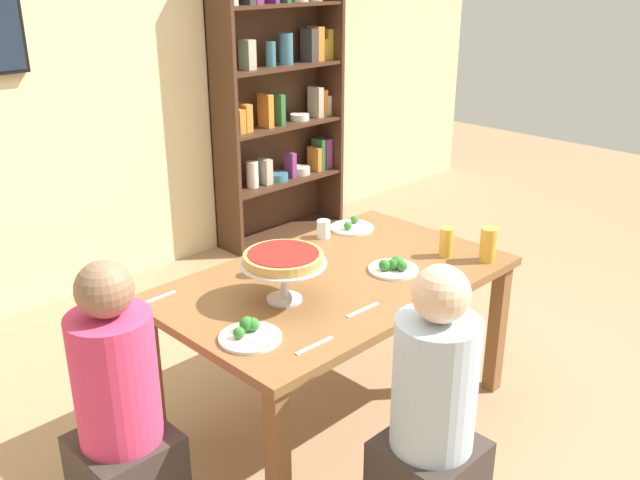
{
  "coord_description": "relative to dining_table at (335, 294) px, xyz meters",
  "views": [
    {
      "loc": [
        -2.09,
        -1.99,
        2.08
      ],
      "look_at": [
        0.0,
        0.1,
        0.89
      ],
      "focal_mm": 39.41,
      "sensor_mm": 36.0,
      "label": 1
    }
  ],
  "objects": [
    {
      "name": "ground_plane",
      "position": [
        0.0,
        0.0,
        -0.65
      ],
      "size": [
        12.0,
        12.0,
        0.0
      ],
      "primitive_type": "plane",
      "color": "#9E7A56"
    },
    {
      "name": "rear_partition",
      "position": [
        0.0,
        2.2,
        0.75
      ],
      "size": [
        8.0,
        0.12,
        2.8
      ],
      "primitive_type": "cube",
      "color": "beige",
      "rests_on": "ground_plane"
    },
    {
      "name": "dining_table",
      "position": [
        0.0,
        0.0,
        0.0
      ],
      "size": [
        1.6,
        0.96,
        0.74
      ],
      "color": "brown",
      "rests_on": "ground_plane"
    },
    {
      "name": "bookshelf",
      "position": [
        1.47,
        2.01,
        0.47
      ],
      "size": [
        1.1,
        0.3,
        2.21
      ],
      "color": "#422819",
      "rests_on": "ground_plane"
    },
    {
      "name": "diner_head_west",
      "position": [
        -1.11,
        0.01,
        -0.16
      ],
      "size": [
        0.34,
        0.34,
        1.15
      ],
      "color": "#382D28",
      "rests_on": "ground_plane"
    },
    {
      "name": "diner_near_left",
      "position": [
        -0.34,
        -0.8,
        -0.16
      ],
      "size": [
        0.34,
        0.34,
        1.15
      ],
      "rotation": [
        0.0,
        0.0,
        1.57
      ],
      "color": "#382D28",
      "rests_on": "ground_plane"
    },
    {
      "name": "deep_dish_pizza_stand",
      "position": [
        -0.32,
        -0.01,
        0.27
      ],
      "size": [
        0.36,
        0.36,
        0.22
      ],
      "color": "silver",
      "rests_on": "dining_table"
    },
    {
      "name": "salad_plate_near_diner",
      "position": [
        -0.63,
        -0.15,
        0.11
      ],
      "size": [
        0.24,
        0.24,
        0.07
      ],
      "color": "white",
      "rests_on": "dining_table"
    },
    {
      "name": "salad_plate_far_diner",
      "position": [
        0.5,
        0.36,
        0.1
      ],
      "size": [
        0.23,
        0.23,
        0.06
      ],
      "color": "white",
      "rests_on": "dining_table"
    },
    {
      "name": "salad_plate_spare",
      "position": [
        0.23,
        -0.15,
        0.11
      ],
      "size": [
        0.23,
        0.23,
        0.07
      ],
      "color": "white",
      "rests_on": "dining_table"
    },
    {
      "name": "beer_glass_amber_tall",
      "position": [
        0.55,
        -0.21,
        0.16
      ],
      "size": [
        0.07,
        0.07,
        0.14
      ],
      "primitive_type": "cylinder",
      "color": "gold",
      "rests_on": "dining_table"
    },
    {
      "name": "beer_glass_amber_short",
      "position": [
        0.64,
        -0.39,
        0.17
      ],
      "size": [
        0.08,
        0.08,
        0.17
      ],
      "primitive_type": "cylinder",
      "color": "gold",
      "rests_on": "dining_table"
    },
    {
      "name": "beer_glass_amber_spare",
      "position": [
        -0.18,
        0.21,
        0.16
      ],
      "size": [
        0.08,
        0.08,
        0.15
      ],
      "primitive_type": "cylinder",
      "color": "gold",
      "rests_on": "dining_table"
    },
    {
      "name": "water_glass_clear_near",
      "position": [
        0.3,
        0.38,
        0.13
      ],
      "size": [
        0.07,
        0.07,
        0.09
      ],
      "primitive_type": "cylinder",
      "color": "white",
      "rests_on": "dining_table"
    },
    {
      "name": "cutlery_fork_near",
      "position": [
        -0.16,
        -0.31,
        0.09
      ],
      "size": [
        0.18,
        0.02,
        0.0
      ],
      "primitive_type": "cube",
      "rotation": [
        0.0,
        0.0,
        -0.04
      ],
      "color": "silver",
      "rests_on": "dining_table"
    },
    {
      "name": "cutlery_knife_near",
      "position": [
        -0.5,
        -0.37,
        0.09
      ],
      "size": [
        0.18,
        0.02,
        0.0
      ],
      "primitive_type": "cube",
      "rotation": [
        0.0,
        0.0,
        -0.04
      ],
      "color": "silver",
      "rests_on": "dining_table"
    },
    {
      "name": "cutlery_fork_far",
      "position": [
        -0.7,
        0.38,
        0.09
      ],
      "size": [
        0.18,
        0.02,
        0.0
      ],
      "primitive_type": "cube",
      "rotation": [
        0.0,
        0.0,
        3.17
      ],
      "color": "silver",
      "rests_on": "dining_table"
    }
  ]
}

